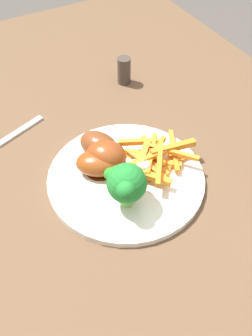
{
  "coord_description": "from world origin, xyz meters",
  "views": [
    {
      "loc": [
        -0.44,
        0.24,
        1.27
      ],
      "look_at": [
        -0.05,
        0.03,
        0.78
      ],
      "focal_mm": 41.21,
      "sensor_mm": 36.0,
      "label": 1
    }
  ],
  "objects_px": {
    "broccoli_floret_back": "(119,178)",
    "chicken_drumstick_near": "(102,163)",
    "chicken_drumstick_extra": "(102,147)",
    "fork": "(4,141)",
    "broccoli_floret_front": "(125,183)",
    "dinner_plate": "(126,178)",
    "chicken_drumstick_far": "(108,156)",
    "dining_table": "(128,190)",
    "broccoli_floret_middle": "(128,183)",
    "pepper_shaker": "(124,71)",
    "carrot_fries_pile": "(154,158)"
  },
  "relations": [
    {
      "from": "carrot_fries_pile",
      "to": "dinner_plate",
      "type": "bearing_deg",
      "value": 88.25
    },
    {
      "from": "dining_table",
      "to": "broccoli_floret_middle",
      "type": "xyz_separation_m",
      "value": [
        -0.1,
        0.06,
        0.16
      ]
    },
    {
      "from": "pepper_shaker",
      "to": "dinner_plate",
      "type": "bearing_deg",
      "value": 152.03
    },
    {
      "from": "broccoli_floret_middle",
      "to": "pepper_shaker",
      "type": "bearing_deg",
      "value": -27.68
    },
    {
      "from": "chicken_drumstick_extra",
      "to": "pepper_shaker",
      "type": "relative_size",
      "value": 2.19
    },
    {
      "from": "chicken_drumstick_near",
      "to": "fork",
      "type": "distance_m",
      "value": 0.21
    },
    {
      "from": "broccoli_floret_front",
      "to": "chicken_drumstick_near",
      "type": "bearing_deg",
      "value": 3.24
    },
    {
      "from": "chicken_drumstick_extra",
      "to": "carrot_fries_pile",
      "type": "bearing_deg",
      "value": -132.68
    },
    {
      "from": "fork",
      "to": "dining_table",
      "type": "bearing_deg",
      "value": 120.41
    },
    {
      "from": "fork",
      "to": "broccoli_floret_back",
      "type": "bearing_deg",
      "value": 99.32
    },
    {
      "from": "dining_table",
      "to": "chicken_drumstick_extra",
      "type": "xyz_separation_m",
      "value": [
        0.02,
        0.05,
        0.13
      ]
    },
    {
      "from": "broccoli_floret_front",
      "to": "broccoli_floret_back",
      "type": "bearing_deg",
      "value": 9.11
    },
    {
      "from": "dinner_plate",
      "to": "fork",
      "type": "xyz_separation_m",
      "value": [
        0.2,
        0.16,
        -0.0
      ]
    },
    {
      "from": "broccoli_floret_middle",
      "to": "chicken_drumstick_far",
      "type": "xyz_separation_m",
      "value": [
        0.09,
        -0.01,
        -0.03
      ]
    },
    {
      "from": "pepper_shaker",
      "to": "broccoli_floret_back",
      "type": "bearing_deg",
      "value": 149.99
    },
    {
      "from": "broccoli_floret_middle",
      "to": "chicken_drumstick_far",
      "type": "height_order",
      "value": "broccoli_floret_middle"
    },
    {
      "from": "broccoli_floret_back",
      "to": "chicken_drumstick_near",
      "type": "distance_m",
      "value": 0.06
    },
    {
      "from": "broccoli_floret_front",
      "to": "fork",
      "type": "bearing_deg",
      "value": 28.8
    },
    {
      "from": "broccoli_floret_middle",
      "to": "chicken_drumstick_far",
      "type": "bearing_deg",
      "value": -6.67
    },
    {
      "from": "dinner_plate",
      "to": "chicken_drumstick_extra",
      "type": "height_order",
      "value": "chicken_drumstick_extra"
    },
    {
      "from": "dining_table",
      "to": "fork",
      "type": "xyz_separation_m",
      "value": [
        0.15,
        0.19,
        0.1
      ]
    },
    {
      "from": "carrot_fries_pile",
      "to": "chicken_drumstick_near",
      "type": "bearing_deg",
      "value": 68.84
    },
    {
      "from": "broccoli_floret_middle",
      "to": "chicken_drumstick_near",
      "type": "distance_m",
      "value": 0.09
    },
    {
      "from": "chicken_drumstick_near",
      "to": "fork",
      "type": "xyz_separation_m",
      "value": [
        0.17,
        0.13,
        -0.03
      ]
    },
    {
      "from": "carrot_fries_pile",
      "to": "chicken_drumstick_far",
      "type": "xyz_separation_m",
      "value": [
        0.04,
        0.07,
        0.01
      ]
    },
    {
      "from": "dining_table",
      "to": "broccoli_floret_back",
      "type": "relative_size",
      "value": 21.09
    },
    {
      "from": "chicken_drumstick_far",
      "to": "dinner_plate",
      "type": "bearing_deg",
      "value": -156.35
    },
    {
      "from": "broccoli_floret_middle",
      "to": "pepper_shaker",
      "type": "relative_size",
      "value": 1.34
    },
    {
      "from": "broccoli_floret_front",
      "to": "chicken_drumstick_far",
      "type": "xyz_separation_m",
      "value": [
        0.08,
        -0.01,
        -0.02
      ]
    },
    {
      "from": "dining_table",
      "to": "fork",
      "type": "bearing_deg",
      "value": 51.1
    },
    {
      "from": "broccoli_floret_front",
      "to": "chicken_drumstick_near",
      "type": "relative_size",
      "value": 0.52
    },
    {
      "from": "carrot_fries_pile",
      "to": "pepper_shaker",
      "type": "relative_size",
      "value": 2.74
    },
    {
      "from": "chicken_drumstick_extra",
      "to": "fork",
      "type": "height_order",
      "value": "chicken_drumstick_extra"
    },
    {
      "from": "dinner_plate",
      "to": "broccoli_floret_back",
      "type": "height_order",
      "value": "broccoli_floret_back"
    },
    {
      "from": "dining_table",
      "to": "broccoli_floret_front",
      "type": "height_order",
      "value": "broccoli_floret_front"
    },
    {
      "from": "dinner_plate",
      "to": "pepper_shaker",
      "type": "distance_m",
      "value": 0.3
    },
    {
      "from": "carrot_fries_pile",
      "to": "chicken_drumstick_far",
      "type": "bearing_deg",
      "value": 61.77
    },
    {
      "from": "broccoli_floret_front",
      "to": "chicken_drumstick_extra",
      "type": "relative_size",
      "value": 0.5
    },
    {
      "from": "dining_table",
      "to": "pepper_shaker",
      "type": "relative_size",
      "value": 20.84
    },
    {
      "from": "chicken_drumstick_near",
      "to": "chicken_drumstick_far",
      "type": "height_order",
      "value": "chicken_drumstick_far"
    },
    {
      "from": "broccoli_floret_back",
      "to": "carrot_fries_pile",
      "type": "distance_m",
      "value": 0.09
    },
    {
      "from": "dinner_plate",
      "to": "broccoli_floret_middle",
      "type": "relative_size",
      "value": 3.34
    },
    {
      "from": "broccoli_floret_middle",
      "to": "carrot_fries_pile",
      "type": "bearing_deg",
      "value": -57.4
    },
    {
      "from": "dinner_plate",
      "to": "fork",
      "type": "height_order",
      "value": "dinner_plate"
    },
    {
      "from": "broccoli_floret_back",
      "to": "pepper_shaker",
      "type": "distance_m",
      "value": 0.34
    },
    {
      "from": "dinner_plate",
      "to": "broccoli_floret_back",
      "type": "distance_m",
      "value": 0.06
    },
    {
      "from": "broccoli_floret_front",
      "to": "carrot_fries_pile",
      "type": "height_order",
      "value": "broccoli_floret_front"
    },
    {
      "from": "carrot_fries_pile",
      "to": "chicken_drumstick_extra",
      "type": "distance_m",
      "value": 0.1
    },
    {
      "from": "dining_table",
      "to": "chicken_drumstick_extra",
      "type": "bearing_deg",
      "value": 69.52
    },
    {
      "from": "dinner_plate",
      "to": "chicken_drumstick_far",
      "type": "bearing_deg",
      "value": 23.65
    }
  ]
}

